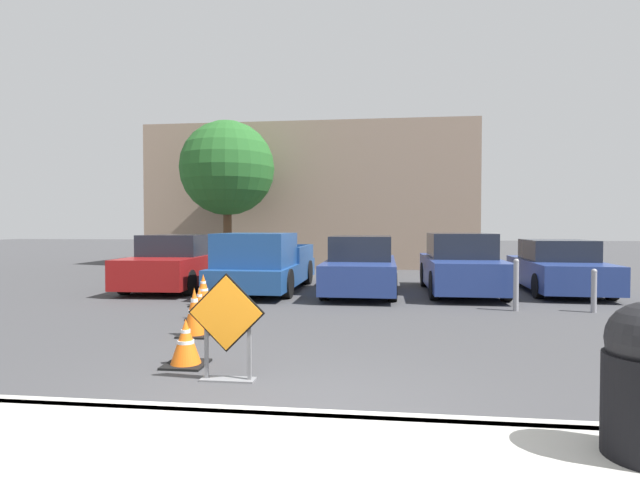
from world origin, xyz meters
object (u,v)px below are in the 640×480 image
parked_car_nearest (177,264)px  parked_car_third (461,266)px  pickup_truck (264,265)px  parked_car_fourth (558,268)px  traffic_cone_fourth (203,290)px  bollard_second (594,289)px  parked_car_second (361,267)px  traffic_cone_third (199,304)px  traffic_cone_second (194,312)px  traffic_cone_nearest (186,343)px  bollard_nearest (516,283)px  traffic_cone_fifth (211,283)px  road_closed_sign (227,324)px

parked_car_nearest → parked_car_third: 7.92m
pickup_truck → parked_car_fourth: 7.98m
traffic_cone_fourth → bollard_second: 8.32m
pickup_truck → parked_car_second: pickup_truck is taller
traffic_cone_fourth → parked_car_fourth: parked_car_fourth is taller
traffic_cone_third → bollard_second: bearing=12.2°
traffic_cone_second → traffic_cone_fourth: traffic_cone_second is taller
traffic_cone_second → traffic_cone_fourth: 3.12m
traffic_cone_nearest → bollard_second: (6.86, 4.77, 0.19)m
traffic_cone_third → parked_car_fourth: parked_car_fourth is taller
parked_car_third → bollard_nearest: parked_car_third is taller
traffic_cone_fourth → parked_car_nearest: bearing=122.5°
traffic_cone_fifth → parked_car_third: parked_car_third is taller
traffic_cone_fourth → parked_car_fourth: size_ratio=0.16×
bollard_second → bollard_nearest: bearing=-180.0°
traffic_cone_third → parked_car_nearest: 5.07m
traffic_cone_third → parked_car_second: (2.93, 4.19, 0.40)m
traffic_cone_third → parked_car_third: (5.57, 4.44, 0.43)m
pickup_truck → parked_car_second: 2.65m
parked_car_third → parked_car_nearest: bearing=-0.1°
traffic_cone_second → parked_car_nearest: bearing=115.4°
parked_car_fourth → bollard_nearest: (-1.93, -3.26, -0.07)m
traffic_cone_second → pickup_truck: (-0.16, 5.52, 0.33)m
parked_car_nearest → traffic_cone_fourth: bearing=120.6°
traffic_cone_nearest → bollard_nearest: bearing=42.0°
traffic_cone_nearest → traffic_cone_fourth: traffic_cone_fourth is taller
traffic_cone_second → parked_car_third: bearing=48.8°
traffic_cone_third → traffic_cone_nearest: bearing=-72.5°
parked_car_nearest → parked_car_fourth: bearing=-179.3°
parked_car_nearest → traffic_cone_fifth: bearing=136.1°
road_closed_sign → traffic_cone_third: size_ratio=2.02×
parked_car_nearest → bollard_second: bearing=162.8°
parked_car_nearest → parked_car_third: (7.92, -0.04, 0.02)m
traffic_cone_fourth → bollard_second: size_ratio=0.78×
parked_car_third → traffic_cone_nearest: bearing=58.7°
bollard_nearest → traffic_cone_fifth: bearing=168.7°
parked_car_fourth → traffic_cone_second: bearing=42.1°
traffic_cone_fourth → parked_car_nearest: (-1.86, 2.92, 0.36)m
bollard_nearest → bollard_second: size_ratio=1.22×
traffic_cone_fourth → traffic_cone_second: bearing=-72.5°
traffic_cone_nearest → parked_car_nearest: (-3.32, 7.56, 0.42)m
traffic_cone_fifth → parked_car_third: size_ratio=0.15×
pickup_truck → parked_car_third: size_ratio=1.16×
traffic_cone_fourth → parked_car_third: parked_car_third is taller
parked_car_fourth → bollard_nearest: size_ratio=4.02×
traffic_cone_fifth → road_closed_sign: bearing=-69.4°
traffic_cone_fourth → traffic_cone_third: bearing=-72.4°
traffic_cone_fifth → parked_car_nearest: 2.06m
traffic_cone_second → traffic_cone_nearest: bearing=-72.5°
parked_car_nearest → traffic_cone_second: bearing=113.5°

